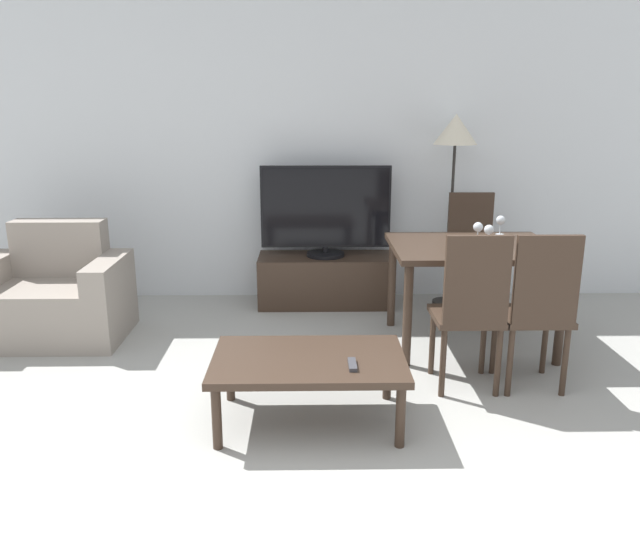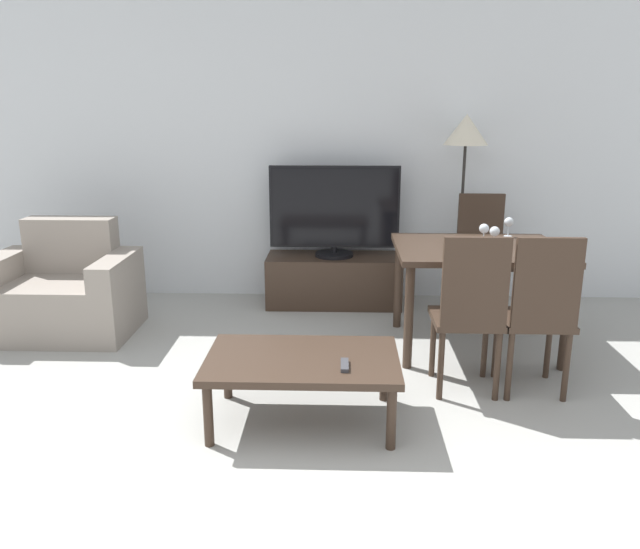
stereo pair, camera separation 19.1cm
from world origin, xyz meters
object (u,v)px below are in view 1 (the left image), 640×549
at_px(tv_stand, 325,280).
at_px(dining_chair_near_right, 538,306).
at_px(dining_table, 472,258).
at_px(dining_chair_far, 472,248).
at_px(remote_primary, 352,365).
at_px(armchair, 53,298).
at_px(floor_lamp, 455,139).
at_px(wine_glass_left, 501,221).
at_px(wine_glass_right, 478,228).
at_px(dining_chair_near, 471,306).
at_px(coffee_table, 309,364).
at_px(tv, 326,211).
at_px(wine_glass_center, 489,231).

relative_size(tv_stand, dining_chair_near_right, 1.17).
distance_m(dining_table, dining_chair_far, 0.80).
bearing_deg(remote_primary, armchair, 145.32).
bearing_deg(floor_lamp, wine_glass_left, -68.92).
bearing_deg(armchair, wine_glass_right, -2.46).
relative_size(tv_stand, wine_glass_left, 7.79).
xyz_separation_m(dining_chair_far, wine_glass_left, (0.09, -0.44, 0.30)).
height_order(dining_chair_near, wine_glass_left, dining_chair_near).
distance_m(dining_chair_near_right, floor_lamp, 1.91).
bearing_deg(dining_chair_near_right, tv_stand, 124.89).
distance_m(tv_stand, dining_chair_far, 1.25).
relative_size(wine_glass_left, wine_glass_right, 1.00).
xyz_separation_m(tv_stand, dining_chair_near_right, (1.19, -1.71, 0.32)).
xyz_separation_m(coffee_table, dining_chair_near, (0.94, 0.37, 0.20)).
xyz_separation_m(armchair, dining_chair_far, (3.21, 0.57, 0.24)).
distance_m(armchair, remote_primary, 2.55).
distance_m(armchair, dining_chair_near, 2.99).
relative_size(coffee_table, dining_table, 0.91).
distance_m(tv_stand, wine_glass_left, 1.55).
xyz_separation_m(tv_stand, coffee_table, (-0.14, -2.08, 0.12)).
height_order(armchair, wine_glass_right, wine_glass_right).
bearing_deg(wine_glass_right, dining_chair_far, 77.79).
distance_m(floor_lamp, wine_glass_left, 0.86).
xyz_separation_m(tv, wine_glass_right, (1.04, -0.88, 0.02)).
bearing_deg(tv, remote_primary, -87.89).
xyz_separation_m(tv_stand, dining_table, (1.00, -0.95, 0.42)).
relative_size(dining_chair_far, wine_glass_left, 6.67).
distance_m(armchair, dining_table, 3.04).
bearing_deg(dining_chair_near, wine_glass_center, 68.34).
bearing_deg(dining_chair_near, dining_table, 75.61).
distance_m(remote_primary, wine_glass_left, 2.04).
xyz_separation_m(armchair, remote_primary, (2.10, -1.45, 0.09)).
bearing_deg(tv, armchair, -159.65).
bearing_deg(armchair, dining_chair_near_right, -16.66).
distance_m(coffee_table, floor_lamp, 2.61).
bearing_deg(coffee_table, dining_chair_far, 54.84).
bearing_deg(dining_chair_near_right, floor_lamp, 94.93).
distance_m(tv_stand, remote_primary, 2.21).
distance_m(dining_chair_far, floor_lamp, 0.89).
xyz_separation_m(dining_table, remote_primary, (-0.92, -1.26, -0.25)).
bearing_deg(dining_chair_far, wine_glass_center, -97.28).
xyz_separation_m(floor_lamp, remote_primary, (-0.97, -2.19, -1.01)).
height_order(dining_chair_near, wine_glass_center, dining_chair_near).
height_order(tv_stand, remote_primary, tv_stand).
bearing_deg(floor_lamp, dining_chair_near_right, -85.07).
bearing_deg(wine_glass_left, dining_chair_near, -113.64).
relative_size(wine_glass_left, wine_glass_center, 1.00).
xyz_separation_m(armchair, floor_lamp, (3.07, 0.74, 1.10)).
height_order(tv, wine_glass_center, tv).
height_order(armchair, wine_glass_center, wine_glass_center).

